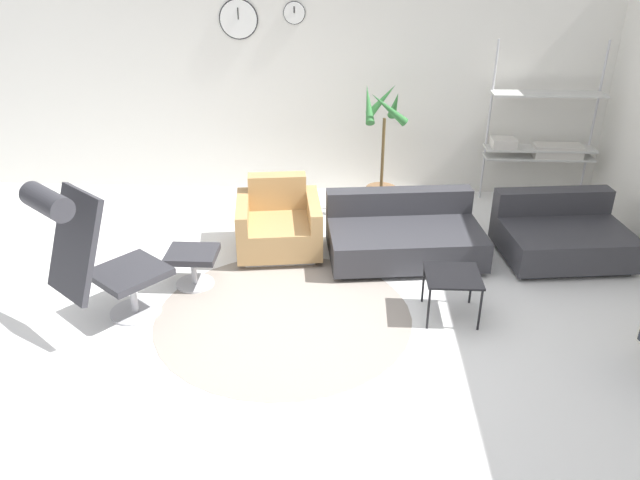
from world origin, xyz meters
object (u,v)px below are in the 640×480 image
ottoman (193,260)px  potted_plant (381,170)px  couch_low (403,236)px  couch_second (561,236)px  armchair_red (279,226)px  side_table (453,278)px  lounge_chair (90,248)px  shelf_unit (543,140)px

ottoman → potted_plant: 2.57m
couch_low → couch_second: 1.60m
armchair_red → potted_plant: bearing=-143.8°
couch_low → potted_plant: size_ratio=1.08×
armchair_red → side_table: 1.99m
side_table → potted_plant: size_ratio=0.31×
lounge_chair → ottoman: lounge_chair is taller
ottoman → side_table: bearing=-10.1°
lounge_chair → couch_low: bearing=67.8°
ottoman → side_table: side_table is taller
armchair_red → shelf_unit: size_ratio=0.49×
lounge_chair → ottoman: (0.61, 0.74, -0.50)m
lounge_chair → shelf_unit: shelf_unit is taller
potted_plant → couch_low: bearing=-80.5°
armchair_red → shelf_unit: 3.35m
side_table → potted_plant: potted_plant is taller
ottoman → couch_low: size_ratio=0.29×
shelf_unit → couch_low: bearing=-138.8°
side_table → shelf_unit: shelf_unit is taller
couch_second → shelf_unit: size_ratio=0.69×
lounge_chair → potted_plant: size_ratio=0.89×
couch_low → side_table: (0.33, -1.09, 0.15)m
ottoman → armchair_red: 1.05m
lounge_chair → armchair_red: (1.33, 1.50, -0.49)m
armchair_red → couch_low: (1.28, -0.09, -0.05)m
couch_low → potted_plant: (-0.19, 1.13, 0.29)m
side_table → lounge_chair: bearing=-173.7°
armchair_red → couch_low: 1.29m
lounge_chair → potted_plant: (2.42, 2.54, -0.25)m
ottoman → shelf_unit: (3.71, 2.17, 0.53)m
potted_plant → armchair_red: bearing=-136.2°
couch_second → side_table: couch_second is taller
lounge_chair → couch_low: 3.02m
ottoman → couch_second: bearing=11.6°
ottoman → armchair_red: bearing=46.4°
couch_low → lounge_chair: bearing=21.5°
couch_second → shelf_unit: shelf_unit is taller
couch_low → shelf_unit: size_ratio=0.85×
couch_second → side_table: 1.73m
lounge_chair → side_table: size_ratio=2.87×
ottoman → couch_low: couch_low is taller
side_table → armchair_red: bearing=143.9°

